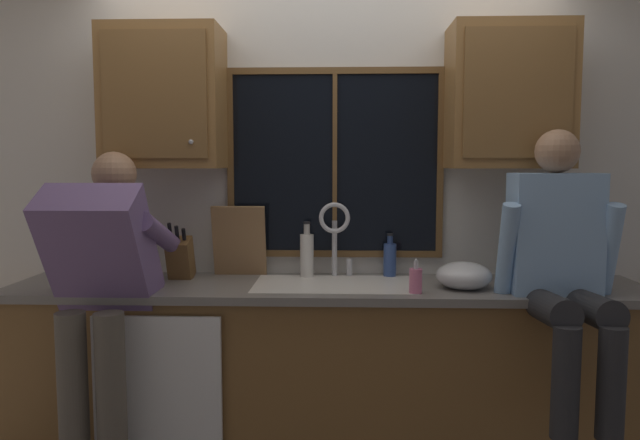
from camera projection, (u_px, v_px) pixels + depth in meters
back_wall at (328, 208)px, 3.32m from camera, size 5.51×0.12×2.55m
window_glass at (335, 163)px, 3.22m from camera, size 1.10×0.02×0.95m
window_frame_top at (335, 71)px, 3.17m from camera, size 1.17×0.02×0.04m
window_frame_bottom at (335, 254)px, 3.26m from camera, size 1.17×0.02×0.04m
window_frame_left at (231, 163)px, 3.23m from camera, size 0.03×0.02×0.95m
window_frame_right at (440, 163)px, 3.20m from camera, size 0.03×0.02×0.95m
window_mullion_center at (335, 163)px, 3.21m from camera, size 0.02×0.02×0.95m
lower_cabinet_run at (327, 376)px, 3.05m from camera, size 3.11×0.58×0.88m
countertop at (327, 288)px, 2.98m from camera, size 3.17×0.62×0.04m
dishwasher_front at (158, 394)px, 2.76m from camera, size 0.60×0.02×0.74m
upper_cabinet_left at (164, 98)px, 3.06m from camera, size 0.60×0.36×0.72m
upper_cabinet_right at (509, 97)px, 3.00m from camera, size 0.60×0.36×0.72m
sink at (334, 303)px, 3.00m from camera, size 0.80×0.46×0.21m
faucet at (336, 230)px, 3.15m from camera, size 0.18×0.09×0.40m
person_standing at (101, 286)px, 2.70m from camera, size 0.53×0.68×1.58m
person_sitting_on_counter at (562, 257)px, 2.67m from camera, size 0.54×0.60×1.26m
knife_block at (180, 258)px, 3.12m from camera, size 0.12×0.18×0.32m
cutting_board at (239, 241)px, 3.20m from camera, size 0.28×0.10×0.38m
mixing_bowl at (464, 276)px, 2.89m from camera, size 0.27×0.27×0.13m
soap_dispenser at (416, 280)px, 2.77m from camera, size 0.06×0.07×0.16m
bottle_green_glass at (307, 254)px, 3.18m from camera, size 0.07×0.07×0.30m
bottle_tall_clear at (390, 259)px, 3.19m from camera, size 0.07×0.07×0.23m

